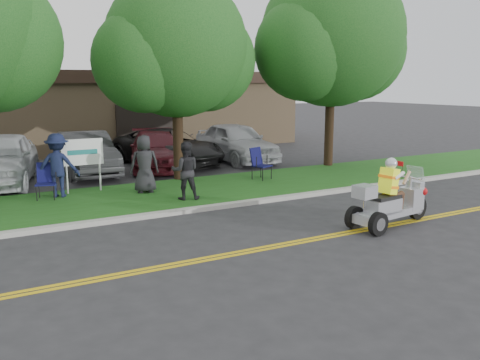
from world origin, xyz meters
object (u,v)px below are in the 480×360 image
parked_car_left (86,153)px  trike_scooter (390,203)px  parked_car_far_right (236,142)px  parked_car_far_left (0,159)px  lawn_chair_a (46,178)px  spectator_adult_mid (185,171)px  parked_car_mid (168,147)px  lawn_chair_b (259,161)px  parked_car_right (156,150)px

parked_car_left → trike_scooter: bearing=-64.2°
parked_car_far_right → parked_car_far_left: bearing=-176.1°
lawn_chair_a → parked_car_far_right: (8.54, 4.05, 0.17)m
spectator_adult_mid → parked_car_far_left: parked_car_far_left is taller
lawn_chair_a → parked_car_far_left: bearing=123.0°
trike_scooter → parked_car_mid: bearing=89.9°
trike_scooter → parked_car_far_left: size_ratio=0.50×
trike_scooter → parked_car_far_right: size_ratio=0.51×
lawn_chair_a → parked_car_left: 4.50m
parked_car_far_left → trike_scooter: bearing=-38.6°
lawn_chair_b → parked_car_mid: size_ratio=0.20×
parked_car_left → parked_car_far_right: bearing=2.3°
parked_car_mid → parked_car_right: parked_car_mid is taller
lawn_chair_b → parked_car_far_right: bearing=49.7°
spectator_adult_mid → lawn_chair_b: bearing=-133.1°
lawn_chair_b → parked_car_far_right: size_ratio=0.22×
parked_car_left → parked_car_mid: (3.50, 0.55, -0.04)m
trike_scooter → parked_car_left: bearing=107.3°
lawn_chair_b → parked_car_right: parked_car_right is taller
spectator_adult_mid → lawn_chair_a: bearing=-9.7°
lawn_chair_a → parked_car_far_right: size_ratio=0.21×
parked_car_far_left → parked_car_far_right: bearing=18.0°
parked_car_mid → parked_car_far_right: (3.00, -0.51, 0.10)m
trike_scooter → lawn_chair_a: size_ratio=2.49×
lawn_chair_b → spectator_adult_mid: size_ratio=0.66×
lawn_chair_a → lawn_chair_b: (6.99, -0.44, 0.03)m
parked_car_right → parked_car_far_right: (3.70, -0.02, 0.12)m
lawn_chair_a → parked_car_right: 6.32m
lawn_chair_a → parked_car_mid: size_ratio=0.19×
lawn_chair_b → parked_car_far_left: parked_car_far_left is taller
parked_car_far_left → parked_car_left: size_ratio=1.08×
lawn_chair_b → parked_car_right: 4.99m
parked_car_far_right → spectator_adult_mid: bearing=-129.5°
lawn_chair_a → parked_car_right: size_ratio=0.21×
spectator_adult_mid → parked_car_mid: (2.05, 6.66, -0.18)m
spectator_adult_mid → parked_car_far_right: spectator_adult_mid is taller
spectator_adult_mid → parked_car_right: spectator_adult_mid is taller
lawn_chair_b → parked_car_left: (-4.95, 4.45, 0.07)m
lawn_chair_b → parked_car_right: size_ratio=0.22×
parked_car_far_left → lawn_chair_b: bearing=-11.7°
spectator_adult_mid → parked_car_left: size_ratio=0.35×
lawn_chair_b → parked_car_left: bearing=116.8°
trike_scooter → parked_car_far_right: parked_car_far_right is taller
trike_scooter → parked_car_left: trike_scooter is taller
lawn_chair_b → parked_car_far_left: bearing=133.2°
spectator_adult_mid → trike_scooter: bearing=146.8°
lawn_chair_b → parked_car_mid: parked_car_mid is taller
lawn_chair_a → lawn_chair_b: lawn_chair_b is taller
lawn_chair_a → parked_car_mid: 7.17m
parked_car_far_left → parked_car_right: size_ratio=1.03×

